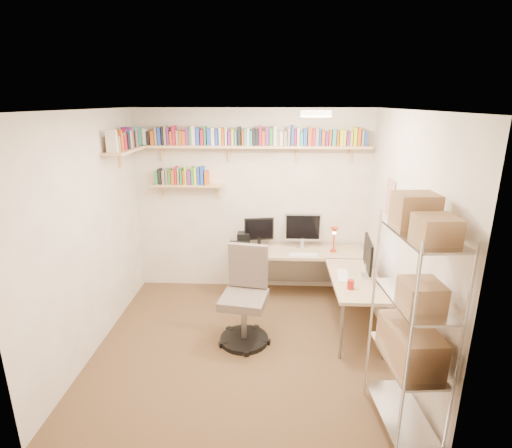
{
  "coord_description": "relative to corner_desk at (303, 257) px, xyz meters",
  "views": [
    {
      "loc": [
        0.3,
        -3.82,
        2.57
      ],
      "look_at": [
        0.1,
        0.55,
        1.23
      ],
      "focal_mm": 28.0,
      "sensor_mm": 36.0,
      "label": 1
    }
  ],
  "objects": [
    {
      "name": "ground",
      "position": [
        -0.69,
        -0.96,
        -0.66
      ],
      "size": [
        3.2,
        3.2,
        0.0
      ],
      "primitive_type": "plane",
      "color": "#47311E",
      "rests_on": "ground"
    },
    {
      "name": "office_chair",
      "position": [
        -0.69,
        -0.85,
        -0.2
      ],
      "size": [
        0.57,
        0.58,
        1.08
      ],
      "rotation": [
        0.0,
        0.0,
        -0.17
      ],
      "color": "black",
      "rests_on": "ground"
    },
    {
      "name": "room_shell",
      "position": [
        -0.69,
        -0.96,
        0.89
      ],
      "size": [
        3.24,
        3.04,
        2.52
      ],
      "color": "#C4B19F",
      "rests_on": "ground"
    },
    {
      "name": "wall_shelves",
      "position": [
        -1.12,
        0.33,
        1.37
      ],
      "size": [
        3.12,
        1.09,
        0.8
      ],
      "color": "tan",
      "rests_on": "ground"
    },
    {
      "name": "corner_desk",
      "position": [
        0.0,
        0.0,
        0.0
      ],
      "size": [
        1.78,
        1.7,
        1.16
      ],
      "color": "#CDB685",
      "rests_on": "ground"
    },
    {
      "name": "wire_rack",
      "position": [
        0.67,
        -2.07,
        0.47
      ],
      "size": [
        0.44,
        0.79,
        1.93
      ],
      "rotation": [
        0.0,
        0.0,
        0.09
      ],
      "color": "silver",
      "rests_on": "ground"
    }
  ]
}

